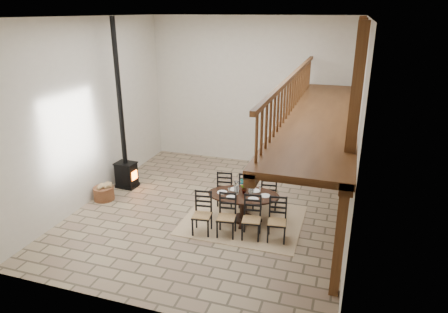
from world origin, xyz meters
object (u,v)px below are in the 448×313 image
(wood_stove, at_px, (124,152))
(log_stack, at_px, (126,179))
(dining_table, at_px, (243,208))
(log_basket, at_px, (104,193))

(wood_stove, xyz_separation_m, log_stack, (-0.05, 0.01, -0.91))
(dining_table, relative_size, log_stack, 4.91)
(wood_stove, distance_m, log_stack, 0.91)
(dining_table, xyz_separation_m, log_stack, (-4.03, 1.03, -0.16))
(log_basket, xyz_separation_m, log_stack, (0.12, 0.99, 0.02))
(wood_stove, distance_m, log_basket, 1.37)
(wood_stove, bearing_deg, log_basket, -96.11)
(dining_table, relative_size, log_basket, 3.90)
(wood_stove, bearing_deg, log_stack, 175.11)
(log_basket, bearing_deg, log_stack, 83.27)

